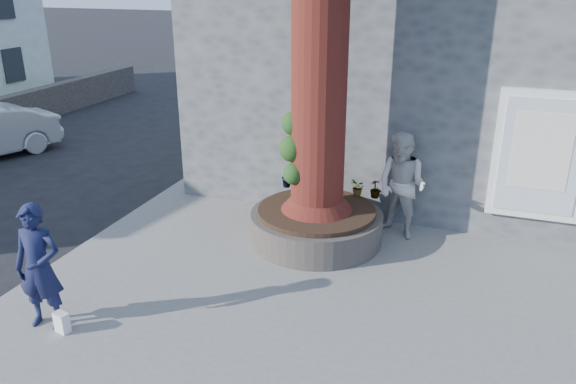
% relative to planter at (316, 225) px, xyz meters
% --- Properties ---
extents(ground, '(120.00, 120.00, 0.00)m').
position_rel_planter_xyz_m(ground, '(-0.80, -2.00, -0.41)').
color(ground, black).
rests_on(ground, ground).
extents(pavement, '(9.00, 8.00, 0.12)m').
position_rel_planter_xyz_m(pavement, '(0.70, -1.00, -0.35)').
color(pavement, slate).
rests_on(pavement, ground).
extents(yellow_line, '(0.10, 30.00, 0.01)m').
position_rel_planter_xyz_m(yellow_line, '(-3.85, -1.00, -0.41)').
color(yellow_line, yellow).
rests_on(yellow_line, ground).
extents(stone_shop, '(10.30, 8.30, 6.30)m').
position_rel_planter_xyz_m(stone_shop, '(1.70, 5.20, 2.75)').
color(stone_shop, '#4C4F51').
rests_on(stone_shop, ground).
extents(planter, '(2.30, 2.30, 0.60)m').
position_rel_planter_xyz_m(planter, '(0.00, 0.00, 0.00)').
color(planter, black).
rests_on(planter, pavement).
extents(man, '(0.70, 0.53, 1.73)m').
position_rel_planter_xyz_m(man, '(-2.65, -3.64, 0.57)').
color(man, '#15193A').
rests_on(man, pavement).
extents(woman, '(1.13, 1.03, 1.90)m').
position_rel_planter_xyz_m(woman, '(1.34, 0.68, 0.66)').
color(woman, beige).
rests_on(woman, pavement).
extents(shopping_bag, '(0.22, 0.16, 0.28)m').
position_rel_planter_xyz_m(shopping_bag, '(-2.36, -3.72, -0.15)').
color(shopping_bag, white).
rests_on(shopping_bag, pavement).
extents(plant_a, '(0.19, 0.14, 0.33)m').
position_rel_planter_xyz_m(plant_a, '(-0.31, -0.03, 0.47)').
color(plant_a, gray).
rests_on(plant_a, planter).
extents(plant_b, '(0.28, 0.29, 0.44)m').
position_rel_planter_xyz_m(plant_b, '(-0.85, 0.85, 0.53)').
color(plant_b, gray).
rests_on(plant_b, planter).
extents(plant_c, '(0.27, 0.27, 0.35)m').
position_rel_planter_xyz_m(plant_c, '(0.85, 0.85, 0.48)').
color(plant_c, gray).
rests_on(plant_c, planter).
extents(plant_d, '(0.36, 0.37, 0.31)m').
position_rel_planter_xyz_m(plant_d, '(0.53, 0.85, 0.46)').
color(plant_d, gray).
rests_on(plant_d, planter).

